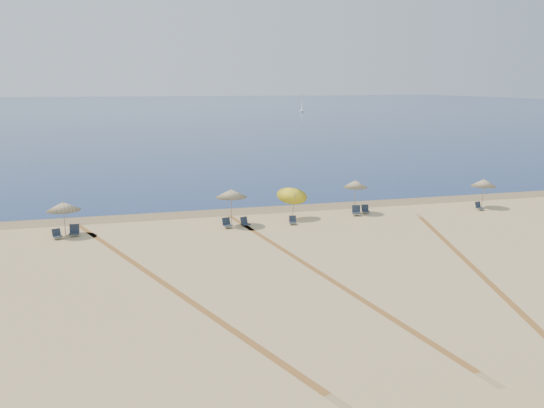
{
  "coord_description": "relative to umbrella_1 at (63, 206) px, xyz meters",
  "views": [
    {
      "loc": [
        -10.01,
        -17.48,
        9.7
      ],
      "look_at": [
        0.0,
        20.0,
        1.3
      ],
      "focal_mm": 36.87,
      "sensor_mm": 36.0,
      "label": 1
    }
  ],
  "objects": [
    {
      "name": "ground",
      "position": [
        13.97,
        -19.98,
        -1.94
      ],
      "size": [
        160.0,
        160.0,
        0.0
      ],
      "primitive_type": "plane",
      "color": "tan",
      "rests_on": "ground"
    },
    {
      "name": "ocean",
      "position": [
        13.97,
        205.02,
        -1.93
      ],
      "size": [
        500.0,
        500.0,
        0.0
      ],
      "primitive_type": "plane",
      "color": "#0C2151",
      "rests_on": "ground"
    },
    {
      "name": "wet_sand",
      "position": [
        13.97,
        4.02,
        -1.93
      ],
      "size": [
        500.0,
        500.0,
        0.0
      ],
      "primitive_type": "plane",
      "color": "olive",
      "rests_on": "ground"
    },
    {
      "name": "umbrella_1",
      "position": [
        0.0,
        0.0,
        0.0
      ],
      "size": [
        2.15,
        2.15,
        2.28
      ],
      "color": "gray",
      "rests_on": "ground"
    },
    {
      "name": "umbrella_2",
      "position": [
        10.99,
        -0.24,
        0.34
      ],
      "size": [
        2.18,
        2.18,
        2.62
      ],
      "color": "gray",
      "rests_on": "ground"
    },
    {
      "name": "umbrella_3",
      "position": [
        15.63,
        0.5,
        0.02
      ],
      "size": [
        2.23,
        2.27,
        2.65
      ],
      "color": "gray",
      "rests_on": "ground"
    },
    {
      "name": "umbrella_4",
      "position": [
        20.79,
        1.09,
        0.32
      ],
      "size": [
        1.86,
        1.86,
        2.6
      ],
      "color": "gray",
      "rests_on": "ground"
    },
    {
      "name": "umbrella_5",
      "position": [
        31.44,
        0.32,
        0.05
      ],
      "size": [
        1.95,
        1.95,
        2.33
      ],
      "color": "gray",
      "rests_on": "ground"
    },
    {
      "name": "chair_2",
      "position": [
        -0.43,
        -0.76,
        -1.66
      ],
      "size": [
        0.71,
        0.76,
        0.63
      ],
      "rotation": [
        0.0,
        0.0,
        0.37
      ],
      "color": "#1A222D",
      "rests_on": "ground"
    },
    {
      "name": "chair_3",
      "position": [
        0.58,
        -0.31,
        -1.61
      ],
      "size": [
        0.64,
        0.74,
        0.74
      ],
      "rotation": [
        0.0,
        0.0,
        -0.04
      ],
      "color": "#1A222D",
      "rests_on": "ground"
    },
    {
      "name": "chair_4",
      "position": [
        10.55,
        -0.79,
        -1.64
      ],
      "size": [
        0.7,
        0.77,
        0.68
      ],
      "rotation": [
        0.0,
        0.0,
        0.23
      ],
      "color": "#1A222D",
      "rests_on": "ground"
    },
    {
      "name": "chair_5",
      "position": [
        11.83,
        -0.72,
        -1.65
      ],
      "size": [
        0.71,
        0.77,
        0.64
      ],
      "rotation": [
        0.0,
        0.0,
        0.36
      ],
      "color": "#1A222D",
      "rests_on": "ground"
    },
    {
      "name": "chair_6",
      "position": [
        15.19,
        -1.06,
        -1.67
      ],
      "size": [
        0.59,
        0.66,
        0.6
      ],
      "rotation": [
        0.0,
        0.0,
        -0.19
      ],
      "color": "#1A222D",
      "rests_on": "ground"
    },
    {
      "name": "chair_7",
      "position": [
        20.61,
        0.34,
        -1.61
      ],
      "size": [
        0.78,
        0.85,
        0.73
      ],
      "rotation": [
        0.0,
        0.0,
        -0.28
      ],
      "color": "#1A222D",
      "rests_on": "ground"
    },
    {
      "name": "chair_8",
      "position": [
        21.54,
        0.77,
        -1.65
      ],
      "size": [
        0.64,
        0.71,
        0.65
      ],
      "rotation": [
        0.0,
        0.0,
        -0.18
      ],
      "color": "#1A222D",
      "rests_on": "ground"
    },
    {
      "name": "chair_9",
      "position": [
        30.65,
        -0.45,
        -1.66
      ],
      "size": [
        0.65,
        0.72,
        0.63
      ],
      "rotation": [
        0.0,
        0.0,
        0.23
      ],
      "color": "#1A222D",
      "rests_on": "ground"
    },
    {
      "name": "sailboat_1",
      "position": [
        65.05,
        150.91,
        0.0
      ],
      "size": [
        1.99,
        4.43,
        6.4
      ],
      "rotation": [
        0.0,
        0.0,
        -0.22
      ],
      "color": "white",
      "rests_on": "ocean"
    },
    {
      "name": "tire_tracks",
      "position": [
        13.23,
        -11.11,
        -1.93
      ],
      "size": [
        51.75,
        40.9,
        0.0
      ],
      "color": "tan",
      "rests_on": "ground"
    }
  ]
}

